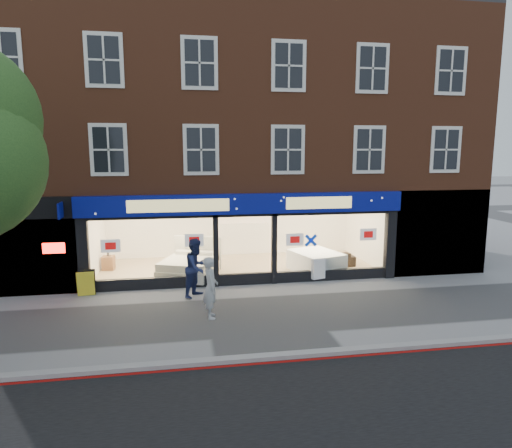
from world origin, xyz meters
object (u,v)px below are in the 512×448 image
object	(u,v)px
mattress_stack	(316,262)
pedestrian_grey	(211,287)
sofa	(329,259)
a_board	(86,283)
display_bed	(190,265)
pedestrian_blue	(196,268)

from	to	relation	value
mattress_stack	pedestrian_grey	size ratio (longest dim) A/B	1.29
sofa	a_board	xyz separation A→B (m)	(-9.10, -1.95, 0.04)
display_bed	pedestrian_grey	xyz separation A→B (m)	(0.49, -4.32, 0.44)
mattress_stack	a_board	xyz separation A→B (m)	(-8.32, -1.30, -0.05)
a_board	pedestrian_grey	xyz separation A→B (m)	(3.94, -2.70, 0.47)
display_bed	pedestrian_blue	distance (m)	2.36
sofa	pedestrian_blue	size ratio (longest dim) A/B	1.03
sofa	a_board	size ratio (longest dim) A/B	2.33
display_bed	sofa	distance (m)	5.66
mattress_stack	pedestrian_blue	bearing A→B (deg)	-157.27
display_bed	pedestrian_grey	bearing A→B (deg)	-62.61
sofa	pedestrian_grey	bearing A→B (deg)	35.99
display_bed	a_board	world-z (taller)	display_bed
a_board	pedestrian_grey	distance (m)	4.79
mattress_stack	sofa	world-z (taller)	mattress_stack
display_bed	pedestrian_blue	size ratio (longest dim) A/B	1.44
a_board	pedestrian_blue	distance (m)	3.72
pedestrian_grey	pedestrian_blue	xyz separation A→B (m)	(-0.32, 2.02, 0.07)
mattress_stack	sofa	bearing A→B (deg)	40.28
a_board	pedestrian_grey	size ratio (longest dim) A/B	0.48
pedestrian_blue	sofa	bearing A→B (deg)	-27.80
mattress_stack	pedestrian_grey	xyz separation A→B (m)	(-4.39, -4.00, 0.42)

